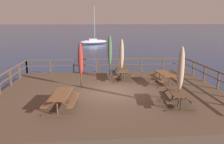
% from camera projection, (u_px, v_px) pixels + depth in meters
% --- Properties ---
extents(ground_plane, '(600.00, 600.00, 0.00)m').
position_uv_depth(ground_plane, '(113.00, 102.00, 12.94)').
color(ground_plane, navy).
extents(wooden_deck, '(13.26, 10.61, 0.67)m').
position_uv_depth(wooden_deck, '(113.00, 97.00, 12.86)').
color(wooden_deck, brown).
rests_on(wooden_deck, ground).
extents(railing_waterside_far, '(13.06, 0.10, 1.09)m').
position_uv_depth(railing_waterside_far, '(108.00, 63.00, 17.60)').
color(railing_waterside_far, brown).
rests_on(railing_waterside_far, wooden_deck).
extents(railing_side_right, '(0.10, 10.41, 1.09)m').
position_uv_depth(railing_side_right, '(219.00, 77.00, 13.12)').
color(railing_side_right, brown).
rests_on(railing_side_right, wooden_deck).
extents(picnic_table_mid_left, '(1.57, 2.15, 0.78)m').
position_uv_depth(picnic_table_mid_left, '(61.00, 97.00, 10.17)').
color(picnic_table_mid_left, brown).
rests_on(picnic_table_mid_left, wooden_deck).
extents(picnic_table_mid_right, '(1.43, 1.97, 0.78)m').
position_uv_depth(picnic_table_mid_right, '(122.00, 72.00, 15.25)').
color(picnic_table_mid_right, brown).
rests_on(picnic_table_mid_right, wooden_deck).
extents(picnic_table_front_right, '(1.53, 1.83, 0.78)m').
position_uv_depth(picnic_table_front_right, '(177.00, 95.00, 10.52)').
color(picnic_table_front_right, brown).
rests_on(picnic_table_front_right, wooden_deck).
extents(picnic_table_front_left, '(1.57, 2.04, 0.78)m').
position_uv_depth(picnic_table_front_left, '(164.00, 76.00, 14.13)').
color(picnic_table_front_left, brown).
rests_on(picnic_table_front_left, wooden_deck).
extents(patio_umbrella_short_front, '(0.32, 0.32, 3.07)m').
position_uv_depth(patio_umbrella_short_front, '(110.00, 51.00, 15.82)').
color(patio_umbrella_short_front, '#4C3828').
rests_on(patio_umbrella_short_front, wooden_deck).
extents(patio_umbrella_tall_front, '(0.32, 0.32, 2.88)m').
position_uv_depth(patio_umbrella_tall_front, '(122.00, 54.00, 14.97)').
color(patio_umbrella_tall_front, '#4C3828').
rests_on(patio_umbrella_tall_front, wooden_deck).
extents(patio_umbrella_short_mid, '(0.32, 0.32, 2.95)m').
position_uv_depth(patio_umbrella_short_mid, '(181.00, 69.00, 10.15)').
color(patio_umbrella_short_mid, '#4C3828').
rests_on(patio_umbrella_short_mid, wooden_deck).
extents(patio_umbrella_tall_back_right, '(0.32, 0.32, 2.80)m').
position_uv_depth(patio_umbrella_tall_back_right, '(80.00, 59.00, 13.20)').
color(patio_umbrella_tall_back_right, '#4C3828').
rests_on(patio_umbrella_tall_back_right, wooden_deck).
extents(sailboat_distant, '(6.19, 3.80, 7.72)m').
position_uv_depth(sailboat_distant, '(93.00, 42.00, 45.28)').
color(sailboat_distant, silver).
rests_on(sailboat_distant, ground).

